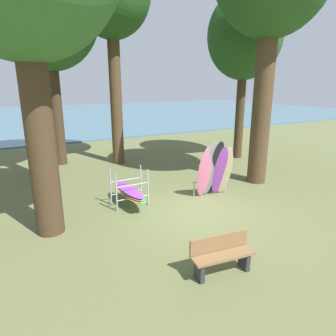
{
  "coord_description": "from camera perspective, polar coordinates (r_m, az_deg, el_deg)",
  "views": [
    {
      "loc": [
        -4.99,
        -7.35,
        4.01
      ],
      "look_at": [
        -0.18,
        1.62,
        1.1
      ],
      "focal_mm": 32.12,
      "sensor_mm": 36.0,
      "label": 1
    }
  ],
  "objects": [
    {
      "name": "ground_plane",
      "position": [
        9.74,
        5.52,
        -8.42
      ],
      "size": [
        80.0,
        80.0,
        0.0
      ],
      "primitive_type": "plane",
      "color": "#60663D"
    },
    {
      "name": "lake_water",
      "position": [
        39.36,
        -21.04,
        9.15
      ],
      "size": [
        80.0,
        36.0,
        0.1
      ],
      "primitive_type": "cube",
      "color": "#477084",
      "rests_on": "ground"
    },
    {
      "name": "tree_far_left_back",
      "position": [
        16.09,
        -22.08,
        26.09
      ],
      "size": [
        4.7,
        4.7,
        9.89
      ],
      "color": "#42301E",
      "rests_on": "ground"
    },
    {
      "name": "tree_deep_back",
      "position": [
        16.79,
        14.37,
        22.97
      ],
      "size": [
        3.74,
        3.74,
        8.41
      ],
      "color": "#42301E",
      "rests_on": "ground"
    },
    {
      "name": "leaning_board_pile",
      "position": [
        10.77,
        8.84,
        -0.51
      ],
      "size": [
        1.43,
        0.83,
        2.13
      ],
      "color": "pink",
      "rests_on": "ground"
    },
    {
      "name": "board_storage_rack",
      "position": [
        10.18,
        -7.38,
        -4.36
      ],
      "size": [
        1.15,
        2.12,
        1.25
      ],
      "color": "#9EA0A5",
      "rests_on": "ground"
    },
    {
      "name": "park_bench",
      "position": [
        6.82,
        10.12,
        -15.75
      ],
      "size": [
        1.44,
        0.57,
        0.85
      ],
      "color": "#2D2D33",
      "rests_on": "ground"
    }
  ]
}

